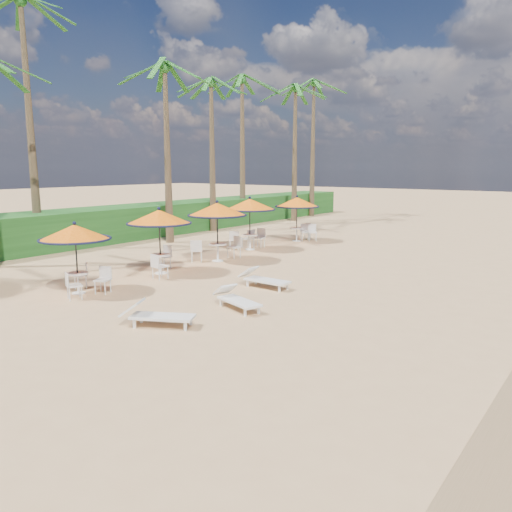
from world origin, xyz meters
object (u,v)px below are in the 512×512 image
at_px(station_2, 217,215).
at_px(station_4, 299,208).
at_px(lounger_mid, 236,298).
at_px(lounger_far, 263,278).
at_px(station_1, 159,223).
at_px(station_3, 249,211).
at_px(lounger_near, 155,314).
at_px(station_0, 77,241).

relative_size(station_2, station_4, 1.05).
bearing_deg(lounger_mid, lounger_far, 127.14).
distance_m(station_1, station_4, 10.25).
bearing_deg(station_4, station_3, -95.81).
relative_size(lounger_near, lounger_far, 1.05).
bearing_deg(station_4, station_1, -88.25).
xyz_separation_m(station_0, station_3, (-0.90, 10.03, 0.20)).
distance_m(station_0, station_3, 10.07).
xyz_separation_m(station_4, lounger_near, (4.97, -14.69, -1.50)).
xyz_separation_m(station_3, lounger_mid, (5.97, -8.37, -1.60)).
bearing_deg(station_1, lounger_mid, -20.54).
height_order(station_0, lounger_near, station_0).
height_order(station_4, lounger_far, station_4).
relative_size(station_1, lounger_mid, 1.36).
xyz_separation_m(lounger_near, lounger_mid, (0.61, 2.48, -0.02)).
xyz_separation_m(station_0, station_1, (-0.19, 3.63, 0.23)).
xyz_separation_m(lounger_mid, lounger_far, (-0.89, 2.51, 0.01)).
distance_m(lounger_near, lounger_mid, 2.55).
xyz_separation_m(station_2, lounger_far, (4.33, -2.66, -1.68)).
distance_m(station_4, lounger_far, 10.88).
xyz_separation_m(station_0, station_4, (-0.51, 13.87, 0.13)).
bearing_deg(lounger_far, lounger_near, -87.04).
bearing_deg(station_1, station_4, 91.75).
bearing_deg(station_2, station_0, -88.74).
xyz_separation_m(station_3, station_4, (0.39, 3.85, -0.08)).
height_order(station_1, station_2, station_2).
distance_m(station_4, lounger_mid, 13.51).
height_order(station_3, lounger_near, station_3).
bearing_deg(station_3, station_1, -83.73).
height_order(station_2, station_4, station_2).
height_order(station_0, station_1, station_1).
relative_size(station_0, lounger_far, 1.26).
bearing_deg(station_4, station_0, -87.91).
bearing_deg(lounger_mid, station_0, -144.22).
distance_m(lounger_mid, lounger_far, 2.66).
height_order(station_4, lounger_near, station_4).
height_order(station_0, station_3, station_3).
bearing_deg(station_4, lounger_mid, -65.46).
distance_m(station_0, lounger_near, 4.74).
relative_size(station_0, station_2, 0.89).
distance_m(station_0, lounger_far, 6.06).
bearing_deg(station_0, station_2, 91.26).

